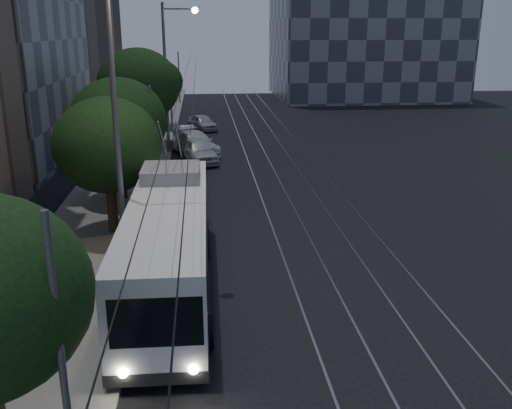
{
  "coord_description": "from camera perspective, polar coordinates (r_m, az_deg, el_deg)",
  "views": [
    {
      "loc": [
        -2.79,
        -18.81,
        8.76
      ],
      "look_at": [
        -0.75,
        2.5,
        2.07
      ],
      "focal_mm": 40.0,
      "sensor_mm": 36.0,
      "label": 1
    }
  ],
  "objects": [
    {
      "name": "trolleybus",
      "position": [
        19.73,
        -8.66,
        -3.78
      ],
      "size": [
        2.75,
        12.47,
        5.63
      ],
      "rotation": [
        0.0,
        0.0,
        -0.01
      ],
      "color": "white",
      "rests_on": "ground"
    },
    {
      "name": "streetlamp_near",
      "position": [
        19.36,
        -12.79,
        10.93
      ],
      "size": [
        2.69,
        0.44,
        11.3
      ],
      "color": "#5E5E60",
      "rests_on": "ground"
    },
    {
      "name": "tree_5",
      "position": [
        51.75,
        -9.77,
        11.99
      ],
      "size": [
        4.34,
        4.34,
        6.09
      ],
      "color": "#33261C",
      "rests_on": "ground"
    },
    {
      "name": "ground",
      "position": [
        20.93,
        2.72,
        -7.39
      ],
      "size": [
        120.0,
        120.0,
        0.0
      ],
      "primitive_type": "plane",
      "color": "black",
      "rests_on": "ground"
    },
    {
      "name": "car_white_c",
      "position": [
        44.06,
        -7.26,
        6.77
      ],
      "size": [
        1.79,
        4.64,
        1.51
      ],
      "primitive_type": "imported",
      "rotation": [
        0.0,
        0.0,
        0.04
      ],
      "color": "silver",
      "rests_on": "ground"
    },
    {
      "name": "tree_4",
      "position": [
        44.18,
        -11.12,
        11.56
      ],
      "size": [
        4.61,
        4.61,
        6.62
      ],
      "color": "#33261C",
      "rests_on": "ground"
    },
    {
      "name": "streetlamp_far",
      "position": [
        40.96,
        -8.48,
        13.61
      ],
      "size": [
        2.49,
        0.44,
        10.32
      ],
      "color": "#5E5E60",
      "rests_on": "ground"
    },
    {
      "name": "tram_rails",
      "position": [
        40.13,
        2.25,
        4.76
      ],
      "size": [
        4.52,
        90.0,
        0.02
      ],
      "color": "gray",
      "rests_on": "ground"
    },
    {
      "name": "overhead_wires",
      "position": [
        39.23,
        -8.73,
        9.42
      ],
      "size": [
        2.23,
        90.0,
        6.0
      ],
      "color": "black",
      "rests_on": "ground"
    },
    {
      "name": "car_white_a",
      "position": [
        38.64,
        -5.73,
        5.37
      ],
      "size": [
        2.92,
        4.92,
        1.57
      ],
      "primitive_type": "imported",
      "rotation": [
        0.0,
        0.0,
        0.25
      ],
      "color": "#BCBBC0",
      "rests_on": "ground"
    },
    {
      "name": "car_white_b",
      "position": [
        41.17,
        -6.08,
        6.1
      ],
      "size": [
        3.99,
        5.82,
        1.57
      ],
      "primitive_type": "imported",
      "rotation": [
        0.0,
        0.0,
        0.37
      ],
      "color": "silver",
      "rests_on": "ground"
    },
    {
      "name": "pickup_silver",
      "position": [
        28.33,
        -8.3,
        0.96
      ],
      "size": [
        3.1,
        6.21,
        1.69
      ],
      "primitive_type": "imported",
      "rotation": [
        0.0,
        0.0,
        0.05
      ],
      "color": "#B4B8BD",
      "rests_on": "ground"
    },
    {
      "name": "car_white_d",
      "position": [
        50.98,
        -5.35,
        8.16
      ],
      "size": [
        2.92,
        4.22,
        1.33
      ],
      "primitive_type": "imported",
      "rotation": [
        0.0,
        0.0,
        0.38
      ],
      "color": "#B0B0B4",
      "rests_on": "ground"
    },
    {
      "name": "sidewalk",
      "position": [
        40.04,
        -12.12,
        4.46
      ],
      "size": [
        5.0,
        90.0,
        0.15
      ],
      "primitive_type": "cube",
      "color": "slate",
      "rests_on": "ground"
    },
    {
      "name": "tree_1",
      "position": [
        24.94,
        -14.65,
        5.74
      ],
      "size": [
        4.52,
        4.52,
        6.02
      ],
      "color": "#33261C",
      "rests_on": "ground"
    },
    {
      "name": "tree_3",
      "position": [
        40.39,
        -11.66,
        11.57
      ],
      "size": [
        5.58,
        5.58,
        7.44
      ],
      "color": "#33261C",
      "rests_on": "ground"
    },
    {
      "name": "tree_2",
      "position": [
        29.94,
        -13.62,
        8.06
      ],
      "size": [
        4.91,
        4.91,
        6.38
      ],
      "color": "#33261C",
      "rests_on": "ground"
    }
  ]
}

